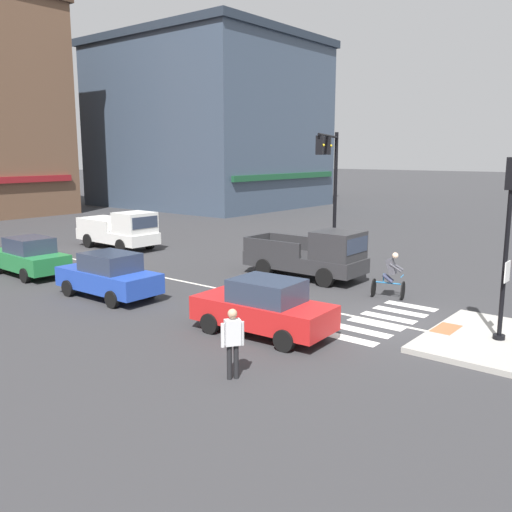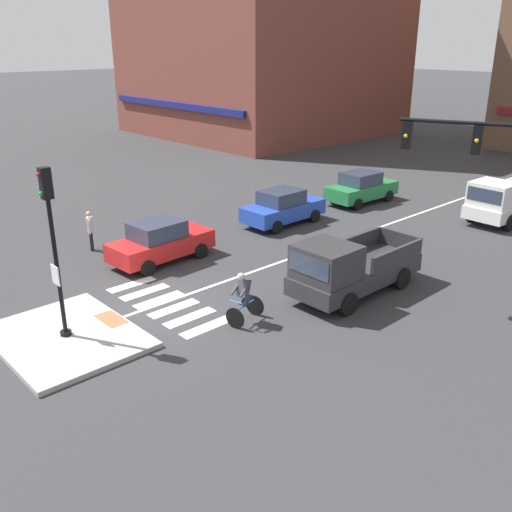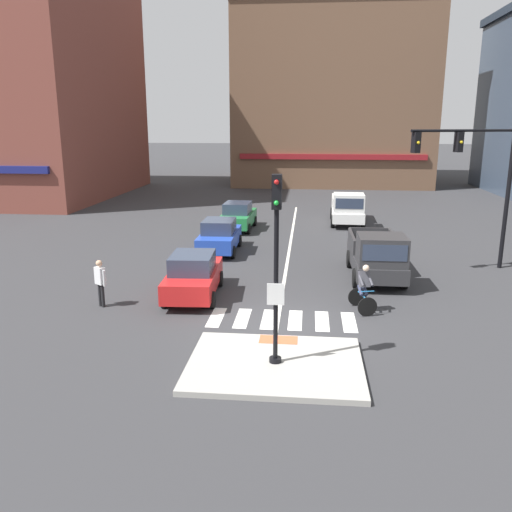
% 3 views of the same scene
% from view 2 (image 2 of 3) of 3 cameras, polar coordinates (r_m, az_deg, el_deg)
% --- Properties ---
extents(ground_plane, '(300.00, 300.00, 0.00)m').
position_cam_2_polar(ground_plane, '(18.62, -10.14, -5.19)').
color(ground_plane, '#333335').
extents(traffic_island, '(4.55, 3.60, 0.15)m').
position_cam_2_polar(traffic_island, '(17.38, -18.55, -7.74)').
color(traffic_island, '#A3A099').
rests_on(traffic_island, ground).
extents(tactile_pad_front, '(1.10, 0.60, 0.01)m').
position_cam_2_polar(tactile_pad_front, '(17.88, -14.38, -6.15)').
color(tactile_pad_front, '#DB5B38').
rests_on(tactile_pad_front, traffic_island).
extents(signal_pole, '(0.44, 0.38, 4.88)m').
position_cam_2_polar(signal_pole, '(16.21, -19.78, 1.66)').
color(signal_pole, black).
rests_on(signal_pole, traffic_island).
extents(crosswalk_stripe_a, '(0.44, 1.80, 0.01)m').
position_cam_2_polar(crosswalk_stripe_a, '(20.52, -12.42, -2.82)').
color(crosswalk_stripe_a, silver).
rests_on(crosswalk_stripe_a, ground).
extents(crosswalk_stripe_b, '(0.44, 1.80, 0.01)m').
position_cam_2_polar(crosswalk_stripe_b, '(19.83, -11.14, -3.57)').
color(crosswalk_stripe_b, silver).
rests_on(crosswalk_stripe_b, ground).
extents(crosswalk_stripe_c, '(0.44, 1.80, 0.01)m').
position_cam_2_polar(crosswalk_stripe_c, '(19.16, -9.76, -4.37)').
color(crosswalk_stripe_c, silver).
rests_on(crosswalk_stripe_c, ground).
extents(crosswalk_stripe_d, '(0.44, 1.80, 0.01)m').
position_cam_2_polar(crosswalk_stripe_d, '(18.50, -8.28, -5.24)').
color(crosswalk_stripe_d, silver).
rests_on(crosswalk_stripe_d, ground).
extents(crosswalk_stripe_e, '(0.44, 1.80, 0.01)m').
position_cam_2_polar(crosswalk_stripe_e, '(17.86, -6.69, -6.16)').
color(crosswalk_stripe_e, silver).
rests_on(crosswalk_stripe_e, ground).
extents(crosswalk_stripe_f, '(0.44, 1.80, 0.01)m').
position_cam_2_polar(crosswalk_stripe_f, '(17.24, -4.97, -7.14)').
color(crosswalk_stripe_f, silver).
rests_on(crosswalk_stripe_f, ground).
extents(lane_centre_line, '(0.14, 28.00, 0.01)m').
position_cam_2_polar(lane_centre_line, '(25.01, 9.21, 1.76)').
color(lane_centre_line, silver).
rests_on(lane_centre_line, ground).
extents(building_corner_left, '(20.06, 20.32, 22.54)m').
position_cam_2_polar(building_corner_left, '(54.93, 0.71, 24.23)').
color(building_corner_left, brown).
rests_on(building_corner_left, ground).
extents(car_green_westbound_distant, '(1.97, 4.16, 1.64)m').
position_cam_2_polar(car_green_westbound_distant, '(30.62, 10.57, 6.79)').
color(car_green_westbound_distant, '#237A3D').
rests_on(car_green_westbound_distant, ground).
extents(car_red_westbound_near, '(2.02, 4.19, 1.64)m').
position_cam_2_polar(car_red_westbound_near, '(22.18, -9.62, 1.44)').
color(car_red_westbound_near, red).
rests_on(car_red_westbound_near, ground).
extents(car_blue_westbound_far, '(1.88, 4.12, 1.64)m').
position_cam_2_polar(car_blue_westbound_far, '(26.49, 2.72, 4.93)').
color(car_blue_westbound_far, '#2347B7').
rests_on(car_blue_westbound_far, ground).
extents(pickup_truck_white_eastbound_distant, '(2.16, 5.15, 2.08)m').
position_cam_2_polar(pickup_truck_white_eastbound_distant, '(29.24, 23.66, 5.05)').
color(pickup_truck_white_eastbound_distant, white).
rests_on(pickup_truck_white_eastbound_distant, ground).
extents(pickup_truck_charcoal_eastbound_mid, '(2.10, 5.12, 2.08)m').
position_cam_2_polar(pickup_truck_charcoal_eastbound_mid, '(19.05, 9.23, -1.29)').
color(pickup_truck_charcoal_eastbound_mid, '#2D2D30').
rests_on(pickup_truck_charcoal_eastbound_mid, ground).
extents(cyclist, '(0.89, 1.21, 1.68)m').
position_cam_2_polar(cyclist, '(17.08, -1.24, -4.09)').
color(cyclist, black).
rests_on(cyclist, ground).
extents(pedestrian_at_curb_left, '(0.47, 0.38, 1.67)m').
position_cam_2_polar(pedestrian_at_curb_left, '(23.93, -16.37, 2.76)').
color(pedestrian_at_curb_left, black).
rests_on(pedestrian_at_curb_left, ground).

